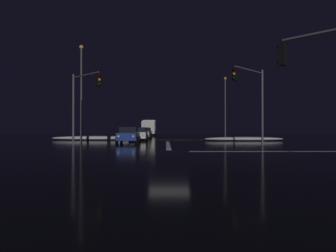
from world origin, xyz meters
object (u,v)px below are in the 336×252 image
object	(u,v)px
sedan_blue	(129,135)
sedan_gray	(145,132)
sedan_silver	(143,133)
sedan_white	(139,134)
traffic_signal_ne	(252,91)
sedan_red	(145,133)
traffic_signal_nw	(83,95)
streetlamp_left_near	(81,87)
streetlamp_right_far	(225,103)
box_truck	(149,127)

from	to	relation	value
sedan_blue	sedan_gray	bearing A→B (deg)	89.83
sedan_blue	sedan_silver	bearing A→B (deg)	87.82
sedan_white	traffic_signal_ne	xyz separation A→B (m)	(10.41, -10.06, 3.79)
sedan_red	traffic_signal_ne	bearing A→B (deg)	-64.53
sedan_silver	traffic_signal_ne	distance (m)	19.79
sedan_silver	traffic_signal_nw	world-z (taller)	traffic_signal_nw
sedan_silver	traffic_signal_ne	size ratio (longest dim) A/B	0.65
sedan_red	streetlamp_left_near	world-z (taller)	streetlamp_left_near
sedan_white	traffic_signal_nw	bearing A→B (deg)	-111.23
sedan_silver	sedan_red	xyz separation A→B (m)	(-0.09, 5.54, 0.00)
traffic_signal_nw	sedan_white	bearing A→B (deg)	68.77
streetlamp_right_far	sedan_silver	bearing A→B (deg)	-153.85
traffic_signal_nw	streetlamp_left_near	size ratio (longest dim) A/B	0.61
sedan_blue	box_truck	bearing A→B (deg)	89.45
sedan_red	sedan_gray	world-z (taller)	same
sedan_silver	box_truck	bearing A→B (deg)	90.56
traffic_signal_nw	traffic_signal_ne	size ratio (longest dim) A/B	0.94
sedan_red	box_truck	size ratio (longest dim) A/B	0.52
sedan_blue	streetlamp_left_near	xyz separation A→B (m)	(-5.33, 2.90, 5.01)
sedan_blue	traffic_signal_ne	size ratio (longest dim) A/B	0.65
sedan_gray	streetlamp_left_near	world-z (taller)	streetlamp_left_near
sedan_blue	sedan_gray	distance (m)	23.77
sedan_gray	box_truck	world-z (taller)	box_truck
sedan_silver	streetlamp_left_near	world-z (taller)	streetlamp_left_near
sedan_silver	sedan_gray	distance (m)	10.95
sedan_blue	sedan_white	world-z (taller)	same
streetlamp_left_near	sedan_silver	bearing A→B (deg)	59.65
sedan_blue	sedan_red	distance (m)	18.37
traffic_signal_ne	box_truck	bearing A→B (deg)	106.67
traffic_signal_nw	sedan_silver	bearing A→B (deg)	76.53
sedan_blue	streetlamp_left_near	world-z (taller)	streetlamp_left_near
streetlamp_left_near	sedan_gray	bearing A→B (deg)	75.50
sedan_red	traffic_signal_nw	distance (m)	22.47
sedan_silver	sedan_gray	bearing A→B (deg)	92.19
sedan_white	streetlamp_right_far	bearing A→B (deg)	45.07
sedan_silver	sedan_gray	world-z (taller)	same
sedan_red	box_truck	world-z (taller)	box_truck
sedan_silver	streetlamp_left_near	bearing A→B (deg)	-120.35
sedan_gray	streetlamp_left_near	distance (m)	22.13
sedan_white	box_truck	size ratio (longest dim) A/B	0.52
box_truck	streetlamp_right_far	world-z (taller)	streetlamp_right_far
sedan_red	box_truck	xyz separation A→B (m)	(-0.09, 13.28, 0.91)
box_truck	streetlamp_right_far	distance (m)	18.27
box_truck	streetlamp_right_far	xyz separation A→B (m)	(12.55, -12.75, 3.73)
traffic_signal_nw	sedan_red	bearing A→B (deg)	80.10
box_truck	sedan_silver	bearing A→B (deg)	-89.44
sedan_silver	streetlamp_left_near	size ratio (longest dim) A/B	0.42
sedan_silver	streetlamp_right_far	world-z (taller)	streetlamp_right_far
streetlamp_right_far	sedan_blue	bearing A→B (deg)	-124.22
sedan_blue	box_truck	xyz separation A→B (m)	(0.30, 31.64, 0.91)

